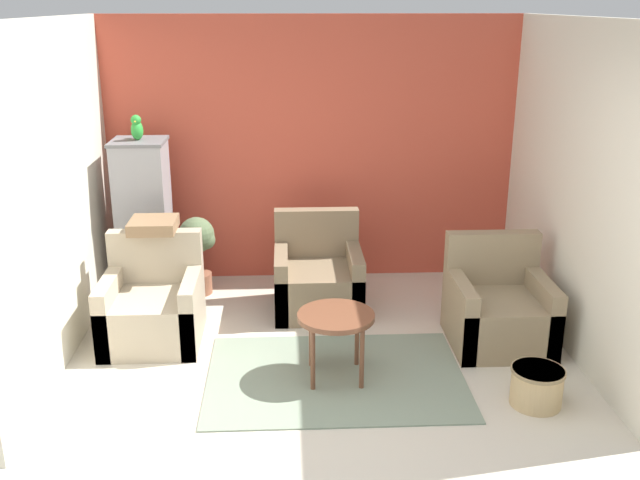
# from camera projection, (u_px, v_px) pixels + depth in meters

# --- Properties ---
(ground_plane) EXTENTS (20.00, 20.00, 0.00)m
(ground_plane) POSITION_uv_depth(u_px,v_px,m) (332.00, 459.00, 4.49)
(ground_plane) COLOR beige
(ground_plane) RESTS_ON ground
(wall_back_accent) EXTENTS (4.16, 0.06, 2.63)m
(wall_back_accent) POSITION_uv_depth(u_px,v_px,m) (312.00, 151.00, 7.12)
(wall_back_accent) COLOR #C64C38
(wall_back_accent) RESTS_ON ground_plane
(wall_left) EXTENTS (0.06, 3.20, 2.63)m
(wall_left) POSITION_uv_depth(u_px,v_px,m) (55.00, 196.00, 5.49)
(wall_left) COLOR beige
(wall_left) RESTS_ON ground_plane
(wall_right) EXTENTS (0.06, 3.20, 2.63)m
(wall_right) POSITION_uv_depth(u_px,v_px,m) (576.00, 189.00, 5.68)
(wall_right) COLOR beige
(wall_right) RESTS_ON ground_plane
(area_rug) EXTENTS (1.96, 1.39, 0.01)m
(area_rug) POSITION_uv_depth(u_px,v_px,m) (335.00, 377.00, 5.46)
(area_rug) COLOR gray
(area_rug) RESTS_ON ground_plane
(coffee_table) EXTENTS (0.58, 0.58, 0.53)m
(coffee_table) POSITION_uv_depth(u_px,v_px,m) (336.00, 321.00, 5.31)
(coffee_table) COLOR brown
(coffee_table) RESTS_ON ground_plane
(armchair_left) EXTENTS (0.79, 0.80, 0.88)m
(armchair_left) POSITION_uv_depth(u_px,v_px,m) (153.00, 309.00, 5.98)
(armchair_left) COLOR tan
(armchair_left) RESTS_ON ground_plane
(armchair_right) EXTENTS (0.79, 0.80, 0.88)m
(armchair_right) POSITION_uv_depth(u_px,v_px,m) (498.00, 311.00, 5.94)
(armchair_right) COLOR #8E7A5B
(armchair_right) RESTS_ON ground_plane
(armchair_middle) EXTENTS (0.79, 0.80, 0.88)m
(armchair_middle) POSITION_uv_depth(u_px,v_px,m) (318.00, 280.00, 6.61)
(armchair_middle) COLOR #7A664C
(armchair_middle) RESTS_ON ground_plane
(birdcage) EXTENTS (0.49, 0.49, 1.53)m
(birdcage) POSITION_uv_depth(u_px,v_px,m) (144.00, 219.00, 6.75)
(birdcage) COLOR slate
(birdcage) RESTS_ON ground_plane
(parrot) EXTENTS (0.11, 0.20, 0.24)m
(parrot) POSITION_uv_depth(u_px,v_px,m) (137.00, 128.00, 6.47)
(parrot) COLOR green
(parrot) RESTS_ON birdcage
(potted_plant) EXTENTS (0.38, 0.35, 0.78)m
(potted_plant) POSITION_uv_depth(u_px,v_px,m) (197.00, 245.00, 6.89)
(potted_plant) COLOR brown
(potted_plant) RESTS_ON ground_plane
(wicker_basket) EXTENTS (0.38, 0.38, 0.28)m
(wicker_basket) POSITION_uv_depth(u_px,v_px,m) (537.00, 385.00, 5.05)
(wicker_basket) COLOR tan
(wicker_basket) RESTS_ON ground_plane
(throw_pillow) EXTENTS (0.39, 0.39, 0.10)m
(throw_pillow) POSITION_uv_depth(u_px,v_px,m) (153.00, 225.00, 6.05)
(throw_pillow) COLOR #846647
(throw_pillow) RESTS_ON armchair_left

